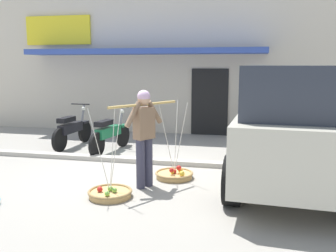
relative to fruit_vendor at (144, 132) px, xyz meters
name	(u,v)px	position (x,y,z in m)	size (l,w,h in m)	color
ground_plane	(128,171)	(-0.60, 0.85, -0.98)	(90.00, 90.00, 0.00)	gray
sidewalk_curb	(138,160)	(-0.60, 1.55, -0.93)	(20.00, 0.24, 0.10)	#AEA89C
fruit_vendor	(144,132)	(0.00, 0.00, 0.00)	(0.85, 1.24, 1.70)	#38384C
fruit_basket_left_side	(110,193)	(-0.41, -0.61, -0.90)	(0.72, 0.72, 1.45)	tan
fruit_basket_right_side	(174,174)	(0.41, 0.61, -0.90)	(0.72, 0.72, 1.45)	tan
motorcycle_nearest_shop	(72,130)	(-2.72, 2.70, -0.52)	(0.54, 1.82, 1.09)	black
motorcycle_second_in_row	(110,134)	(-1.56, 2.37, -0.52)	(0.54, 1.81, 1.09)	black
parked_truck	(297,121)	(2.58, 0.85, 0.16)	(2.40, 4.92, 2.10)	beige
storefront_building	(165,65)	(-1.37, 7.65, 1.13)	(13.00, 6.00, 4.20)	beige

